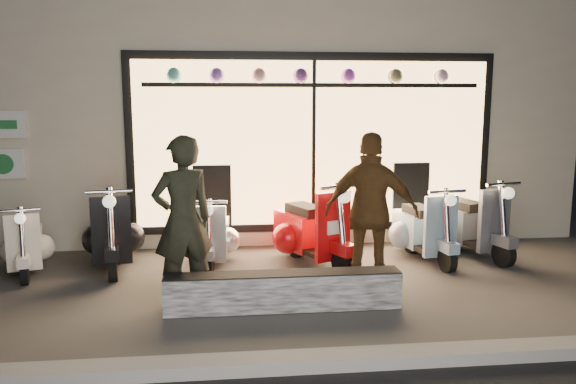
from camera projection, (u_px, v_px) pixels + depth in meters
name	position (u px, v px, depth m)	size (l,w,h in m)	color
ground	(270.00, 289.00, 6.56)	(40.00, 40.00, 0.00)	#383533
kerb	(289.00, 363.00, 4.59)	(40.00, 0.25, 0.12)	slate
shop_building	(250.00, 104.00, 11.11)	(10.20, 6.23, 4.20)	beige
graffiti_barrier	(283.00, 291.00, 5.90)	(2.48, 0.28, 0.40)	black
scooter_silver	(213.00, 236.00, 7.61)	(0.45, 1.28, 0.92)	black
scooter_red	(308.00, 230.00, 7.60)	(0.92, 1.51, 1.11)	black
scooter_black	(113.00, 233.00, 7.51)	(0.64, 1.51, 1.07)	black
scooter_cream	(26.00, 244.00, 7.24)	(0.61, 1.23, 0.88)	black
scooter_blue	(421.00, 229.00, 7.85)	(0.58, 1.43, 1.02)	black
scooter_grey	(466.00, 223.00, 8.08)	(0.74, 1.51, 1.07)	black
man	(183.00, 220.00, 6.00)	(0.67, 0.44, 1.83)	black
woman	(371.00, 212.00, 6.46)	(1.07, 0.45, 1.83)	brown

